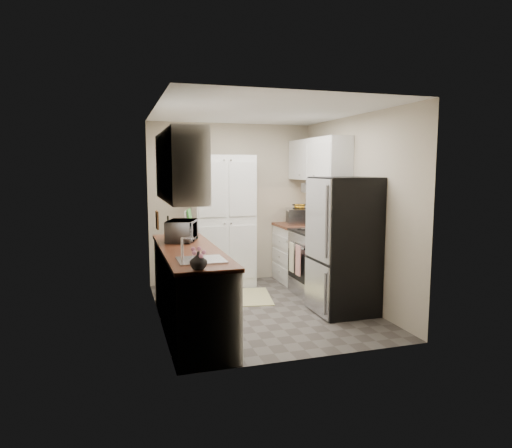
% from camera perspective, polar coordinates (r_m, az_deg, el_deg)
% --- Properties ---
extents(ground, '(3.20, 3.20, 0.00)m').
position_cam_1_polar(ground, '(6.00, 0.76, -10.55)').
color(ground, '#56514C').
rests_on(ground, ground).
extents(room_shell, '(2.64, 3.24, 2.52)m').
position_cam_1_polar(room_shell, '(5.70, 0.64, 5.17)').
color(room_shell, beige).
rests_on(room_shell, ground).
extents(pantry_cabinet, '(0.90, 0.55, 2.00)m').
position_cam_1_polar(pantry_cabinet, '(6.98, -4.10, 0.35)').
color(pantry_cabinet, white).
rests_on(pantry_cabinet, ground).
extents(base_cabinet_left, '(0.60, 2.30, 0.88)m').
position_cam_1_polar(base_cabinet_left, '(5.25, -8.21, -8.19)').
color(base_cabinet_left, white).
rests_on(base_cabinet_left, ground).
extents(countertop_left, '(0.63, 2.33, 0.04)m').
position_cam_1_polar(countertop_left, '(5.15, -8.30, -3.25)').
color(countertop_left, brown).
rests_on(countertop_left, base_cabinet_left).
extents(base_cabinet_right, '(0.60, 0.80, 0.88)m').
position_cam_1_polar(base_cabinet_right, '(7.31, 5.31, -3.80)').
color(base_cabinet_right, white).
rests_on(base_cabinet_right, ground).
extents(countertop_right, '(0.63, 0.83, 0.04)m').
position_cam_1_polar(countertop_right, '(7.23, 5.35, -0.22)').
color(countertop_right, brown).
rests_on(countertop_right, base_cabinet_right).
extents(electric_range, '(0.71, 0.78, 1.13)m').
position_cam_1_polar(electric_range, '(6.57, 7.85, -4.73)').
color(electric_range, '#B7B7BC').
rests_on(electric_range, ground).
extents(refrigerator, '(0.70, 0.72, 1.70)m').
position_cam_1_polar(refrigerator, '(5.79, 10.94, -2.66)').
color(refrigerator, '#B7B7BC').
rests_on(refrigerator, ground).
extents(microwave, '(0.46, 0.55, 0.26)m').
position_cam_1_polar(microwave, '(5.62, -9.26, -0.85)').
color(microwave, silver).
rests_on(microwave, countertop_left).
extents(wine_bottle, '(0.07, 0.07, 0.27)m').
position_cam_1_polar(wine_bottle, '(5.86, -10.93, -0.53)').
color(wine_bottle, black).
rests_on(wine_bottle, countertop_left).
extents(flower_vase, '(0.17, 0.17, 0.16)m').
position_cam_1_polar(flower_vase, '(4.07, -7.21, -4.55)').
color(flower_vase, white).
rests_on(flower_vase, countertop_left).
extents(cutting_board, '(0.10, 0.27, 0.34)m').
position_cam_1_polar(cutting_board, '(6.19, -8.20, 0.28)').
color(cutting_board, '#3A8A37').
rests_on(cutting_board, countertop_left).
extents(toaster_oven, '(0.44, 0.51, 0.25)m').
position_cam_1_polar(toaster_oven, '(7.24, 5.25, 0.95)').
color(toaster_oven, '#ACACB0').
rests_on(toaster_oven, countertop_right).
extents(fruit_basket, '(0.24, 0.24, 0.10)m').
position_cam_1_polar(fruit_basket, '(7.22, 5.46, 2.33)').
color(fruit_basket, '#FFAF1A').
rests_on(fruit_basket, toaster_oven).
extents(kitchen_mat, '(0.71, 0.97, 0.01)m').
position_cam_1_polar(kitchen_mat, '(6.51, -0.71, -9.07)').
color(kitchen_mat, beige).
rests_on(kitchen_mat, ground).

